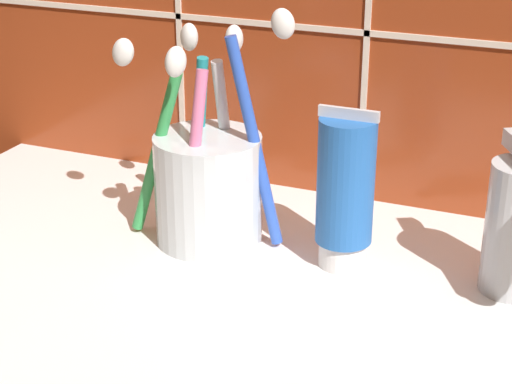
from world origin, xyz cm
name	(u,v)px	position (x,y,z in cm)	size (l,w,h in cm)	color
sink_counter	(269,294)	(0.00, 0.00, 1.00)	(69.25, 35.15, 2.00)	white
toothbrush_cup	(208,181)	(-7.02, 4.73, 7.00)	(14.35, 10.01, 18.85)	silver
toothpaste_tube	(345,191)	(4.08, 4.67, 8.04)	(4.42, 4.21, 12.30)	white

